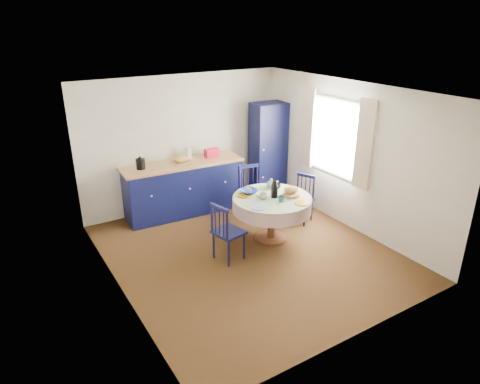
{
  "coord_description": "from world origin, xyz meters",
  "views": [
    {
      "loc": [
        -3.2,
        -4.91,
        3.43
      ],
      "look_at": [
        -0.03,
        0.2,
        0.96
      ],
      "focal_mm": 32.0,
      "sensor_mm": 36.0,
      "label": 1
    }
  ],
  "objects_px": {
    "chair_right": "(302,198)",
    "mug_c": "(277,186)",
    "kitchen_counter": "(183,187)",
    "mug_d": "(249,191)",
    "mug_a": "(263,196)",
    "dining_table": "(272,204)",
    "cobalt_bowl": "(249,191)",
    "chair_far": "(252,192)",
    "mug_b": "(281,199)",
    "pantry_cabinet": "(268,150)",
    "chair_left": "(227,232)"
  },
  "relations": [
    {
      "from": "dining_table",
      "to": "pantry_cabinet",
      "type": "bearing_deg",
      "value": 56.83
    },
    {
      "from": "chair_far",
      "to": "chair_right",
      "type": "xyz_separation_m",
      "value": [
        0.67,
        -0.61,
        -0.06
      ]
    },
    {
      "from": "chair_right",
      "to": "mug_c",
      "type": "relative_size",
      "value": 7.38
    },
    {
      "from": "chair_left",
      "to": "cobalt_bowl",
      "type": "relative_size",
      "value": 3.37
    },
    {
      "from": "chair_far",
      "to": "cobalt_bowl",
      "type": "distance_m",
      "value": 0.8
    },
    {
      "from": "chair_far",
      "to": "mug_d",
      "type": "relative_size",
      "value": 10.67
    },
    {
      "from": "mug_b",
      "to": "cobalt_bowl",
      "type": "bearing_deg",
      "value": 113.17
    },
    {
      "from": "kitchen_counter",
      "to": "chair_right",
      "type": "bearing_deg",
      "value": -38.0
    },
    {
      "from": "chair_far",
      "to": "cobalt_bowl",
      "type": "xyz_separation_m",
      "value": [
        -0.44,
        -0.59,
        0.31
      ]
    },
    {
      "from": "dining_table",
      "to": "chair_far",
      "type": "bearing_deg",
      "value": 77.37
    },
    {
      "from": "dining_table",
      "to": "mug_c",
      "type": "height_order",
      "value": "dining_table"
    },
    {
      "from": "cobalt_bowl",
      "to": "dining_table",
      "type": "bearing_deg",
      "value": -54.1
    },
    {
      "from": "mug_a",
      "to": "mug_d",
      "type": "relative_size",
      "value": 1.3
    },
    {
      "from": "chair_left",
      "to": "cobalt_bowl",
      "type": "height_order",
      "value": "chair_left"
    },
    {
      "from": "dining_table",
      "to": "mug_c",
      "type": "bearing_deg",
      "value": 42.13
    },
    {
      "from": "chair_left",
      "to": "chair_far",
      "type": "relative_size",
      "value": 0.96
    },
    {
      "from": "pantry_cabinet",
      "to": "chair_far",
      "type": "relative_size",
      "value": 1.95
    },
    {
      "from": "chair_far",
      "to": "dining_table",
      "type": "bearing_deg",
      "value": -94.48
    },
    {
      "from": "mug_a",
      "to": "cobalt_bowl",
      "type": "distance_m",
      "value": 0.31
    },
    {
      "from": "kitchen_counter",
      "to": "mug_d",
      "type": "xyz_separation_m",
      "value": [
        0.54,
        -1.42,
        0.3
      ]
    },
    {
      "from": "mug_a",
      "to": "mug_d",
      "type": "distance_m",
      "value": 0.31
    },
    {
      "from": "dining_table",
      "to": "cobalt_bowl",
      "type": "bearing_deg",
      "value": 125.9
    },
    {
      "from": "chair_left",
      "to": "chair_right",
      "type": "height_order",
      "value": "chair_left"
    },
    {
      "from": "kitchen_counter",
      "to": "cobalt_bowl",
      "type": "xyz_separation_m",
      "value": [
        0.53,
        -1.42,
        0.29
      ]
    },
    {
      "from": "kitchen_counter",
      "to": "chair_left",
      "type": "relative_size",
      "value": 2.41
    },
    {
      "from": "chair_left",
      "to": "mug_a",
      "type": "height_order",
      "value": "chair_left"
    },
    {
      "from": "mug_b",
      "to": "mug_d",
      "type": "distance_m",
      "value": 0.6
    },
    {
      "from": "dining_table",
      "to": "cobalt_bowl",
      "type": "xyz_separation_m",
      "value": [
        -0.24,
        0.33,
        0.16
      ]
    },
    {
      "from": "chair_right",
      "to": "cobalt_bowl",
      "type": "relative_size",
      "value": 3.09
    },
    {
      "from": "mug_d",
      "to": "chair_far",
      "type": "bearing_deg",
      "value": 53.62
    },
    {
      "from": "mug_b",
      "to": "mug_c",
      "type": "bearing_deg",
      "value": 59.3
    },
    {
      "from": "chair_far",
      "to": "mug_b",
      "type": "distance_m",
      "value": 1.21
    },
    {
      "from": "chair_right",
      "to": "mug_c",
      "type": "xyz_separation_m",
      "value": [
        -0.59,
        -0.04,
        0.38
      ]
    },
    {
      "from": "mug_c",
      "to": "mug_b",
      "type": "bearing_deg",
      "value": -120.7
    },
    {
      "from": "mug_a",
      "to": "mug_b",
      "type": "distance_m",
      "value": 0.3
    },
    {
      "from": "chair_left",
      "to": "pantry_cabinet",
      "type": "bearing_deg",
      "value": -59.83
    },
    {
      "from": "chair_far",
      "to": "chair_right",
      "type": "relative_size",
      "value": 1.13
    },
    {
      "from": "chair_left",
      "to": "mug_d",
      "type": "distance_m",
      "value": 0.92
    },
    {
      "from": "chair_far",
      "to": "mug_c",
      "type": "bearing_deg",
      "value": -74.63
    },
    {
      "from": "mug_b",
      "to": "mug_c",
      "type": "xyz_separation_m",
      "value": [
        0.29,
        0.49,
        -0.0
      ]
    },
    {
      "from": "mug_a",
      "to": "mug_c",
      "type": "bearing_deg",
      "value": 27.73
    },
    {
      "from": "mug_c",
      "to": "chair_left",
      "type": "bearing_deg",
      "value": -161.34
    },
    {
      "from": "mug_d",
      "to": "cobalt_bowl",
      "type": "bearing_deg",
      "value": -170.04
    },
    {
      "from": "chair_left",
      "to": "mug_c",
      "type": "bearing_deg",
      "value": -83.26
    },
    {
      "from": "dining_table",
      "to": "mug_a",
      "type": "distance_m",
      "value": 0.24
    },
    {
      "from": "pantry_cabinet",
      "to": "cobalt_bowl",
      "type": "distance_m",
      "value": 1.93
    },
    {
      "from": "pantry_cabinet",
      "to": "chair_left",
      "type": "distance_m",
      "value": 2.8
    },
    {
      "from": "dining_table",
      "to": "chair_right",
      "type": "height_order",
      "value": "dining_table"
    },
    {
      "from": "mug_a",
      "to": "cobalt_bowl",
      "type": "height_order",
      "value": "mug_a"
    },
    {
      "from": "chair_right",
      "to": "mug_a",
      "type": "xyz_separation_m",
      "value": [
        -1.04,
        -0.28,
        0.38
      ]
    }
  ]
}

